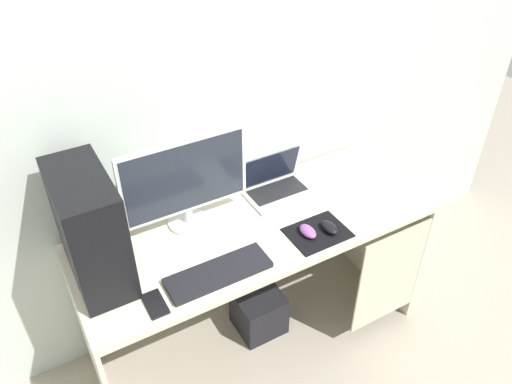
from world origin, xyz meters
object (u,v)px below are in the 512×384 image
at_px(laptop, 276,184).
at_px(mouse_right, 329,227).
at_px(cell_phone, 155,304).
at_px(subwoofer, 259,311).
at_px(monitor, 186,182).
at_px(keyboard, 219,273).
at_px(pc_tower, 90,229).
at_px(mouse_left, 308,231).

relative_size(laptop, mouse_right, 3.25).
bearing_deg(cell_phone, subwoofer, 23.37).
distance_m(mouse_right, subwoofer, 0.75).
xyz_separation_m(monitor, keyboard, (-0.03, -0.34, -0.21)).
distance_m(pc_tower, cell_phone, 0.36).
xyz_separation_m(pc_tower, keyboard, (0.40, -0.24, -0.22)).
distance_m(mouse_left, subwoofer, 0.72).
height_order(pc_tower, cell_phone, pc_tower).
distance_m(mouse_left, cell_phone, 0.71).
height_order(pc_tower, monitor, pc_tower).
bearing_deg(laptop, mouse_left, -97.80).
xyz_separation_m(monitor, cell_phone, (-0.30, -0.36, -0.22)).
bearing_deg(laptop, subwoofer, -143.01).
xyz_separation_m(keyboard, cell_phone, (-0.27, -0.02, -0.01)).
bearing_deg(laptop, monitor, -177.71).
xyz_separation_m(mouse_left, subwoofer, (-0.12, 0.22, -0.68)).
bearing_deg(mouse_right, keyboard, 179.46).
xyz_separation_m(monitor, laptop, (0.46, 0.02, -0.18)).
bearing_deg(monitor, pc_tower, -166.38).
relative_size(monitor, cell_phone, 4.29).
height_order(pc_tower, laptop, pc_tower).
height_order(keyboard, mouse_left, mouse_left).
height_order(pc_tower, mouse_left, pc_tower).
bearing_deg(keyboard, subwoofer, 36.28).
relative_size(pc_tower, cell_phone, 3.55).
distance_m(monitor, mouse_left, 0.56).
bearing_deg(mouse_left, cell_phone, -176.77).
distance_m(laptop, subwoofer, 0.72).
height_order(keyboard, mouse_right, mouse_right).
bearing_deg(monitor, laptop, 2.29).
height_order(pc_tower, subwoofer, pc_tower).
xyz_separation_m(mouse_right, subwoofer, (-0.21, 0.24, -0.68)).
bearing_deg(keyboard, monitor, 85.52).
xyz_separation_m(mouse_right, cell_phone, (-0.80, -0.01, -0.02)).
distance_m(pc_tower, laptop, 0.91).
relative_size(monitor, keyboard, 1.33).
height_order(monitor, subwoofer, monitor).
height_order(laptop, subwoofer, laptop).
relative_size(keyboard, mouse_left, 4.38).
relative_size(laptop, cell_phone, 2.40).
height_order(cell_phone, subwoofer, cell_phone).
bearing_deg(monitor, mouse_right, -34.29).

